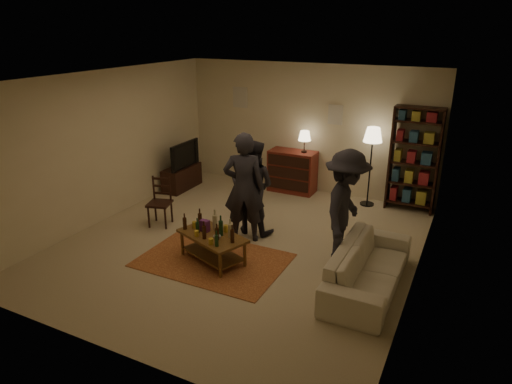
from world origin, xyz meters
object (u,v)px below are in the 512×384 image
Objects in this scene: dresser at (293,170)px; dining_chair at (160,200)px; bookshelf at (414,159)px; floor_lamp at (373,140)px; coffee_table at (212,237)px; person_by_sofa at (346,209)px; sofa at (368,267)px; tv_stand at (182,172)px; person_right at (252,187)px; person_left at (244,188)px.

dining_chair is at bearing -119.09° from dresser.
bookshelf is 1.27× the size of floor_lamp.
coffee_table is 4.26m from bookshelf.
sofa is at bearing -137.36° from person_by_sofa.
tv_stand is at bearing 64.66° from sofa.
coffee_table reaches higher than sofa.
person_right is 1.81m from person_by_sofa.
coffee_table is 0.73× the size of person_right.
dining_chair is 3.40m from person_by_sofa.
floor_lamp reaches higher than dining_chair.
person_by_sofa is (1.89, -2.63, 0.42)m from dresser.
person_left is (-2.23, 0.57, 0.62)m from sofa.
bookshelf is at bearing 11.80° from tv_stand.
sofa is 1.13× the size of person_left.
floor_lamp is 0.89× the size of person_by_sofa.
dresser is 2.59m from person_left.
coffee_table is 1.15× the size of tv_stand.
coffee_table is at bearing -115.15° from floor_lamp.
person_right reaches higher than coffee_table.
dining_chair is 4.16m from floor_lamp.
floor_lamp is at bearing 13.55° from sofa.
coffee_table is 1.74m from dining_chair.
person_left is 0.36m from person_right.
person_left is at bearing 93.05° from person_right.
person_right is (-1.52, -2.14, -0.51)m from floor_lamp.
person_left is at bearing -86.31° from dresser.
sofa is 0.91m from person_by_sofa.
person_right is at bearing 0.09° from dining_chair.
dining_chair is at bearing 86.92° from person_by_sofa.
bookshelf reaches higher than tv_stand.
bookshelf is (2.36, 3.49, 0.64)m from coffee_table.
bookshelf is at bearing 1.57° from dresser.
bookshelf is 1.13× the size of person_by_sofa.
bookshelf is 0.97× the size of sofa.
person_right is at bearing -125.36° from floor_lamp.
sofa is at bearing -22.42° from dining_chair.
sofa is at bearing 157.05° from person_right.
sofa is (4.64, -2.20, -0.08)m from tv_stand.
person_right reaches higher than dresser.
tv_stand reaches higher than dining_chair.
dining_chair reaches higher than sofa.
person_right is at bearing -109.39° from person_left.
tv_stand is 4.52m from person_by_sofa.
sofa is at bearing -52.46° from dresser.
sofa is 1.26× the size of person_right.
tv_stand is 0.52× the size of bookshelf.
person_by_sofa is (-0.50, 0.48, 0.59)m from sofa.
dining_chair is 0.54× the size of person_right.
dining_chair is at bearing -19.23° from person_left.
floor_lamp is at bearing 1.69° from person_by_sofa.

